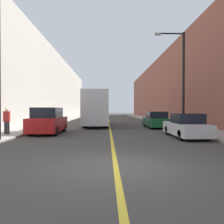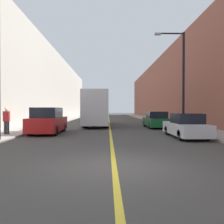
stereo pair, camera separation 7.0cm
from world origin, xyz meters
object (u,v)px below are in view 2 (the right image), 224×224
(bus, at_px, (97,108))
(street_lamp_left, at_px, (2,55))
(pedestrian, at_px, (6,120))
(car_right_near, at_px, (186,127))
(car_right_mid, at_px, (156,120))
(street_lamp_right, at_px, (181,74))
(parked_suv_left, at_px, (48,122))

(bus, height_order, street_lamp_left, street_lamp_left)
(street_lamp_left, bearing_deg, bus, 69.37)
(pedestrian, bearing_deg, car_right_near, -4.28)
(bus, height_order, car_right_near, bus)
(car_right_mid, height_order, pedestrian, pedestrian)
(street_lamp_right, xyz_separation_m, pedestrian, (-12.69, -3.57, -3.62))
(bus, bearing_deg, street_lamp_left, -110.63)
(parked_suv_left, height_order, car_right_near, parked_suv_left)
(parked_suv_left, distance_m, pedestrian, 2.76)
(street_lamp_left, bearing_deg, street_lamp_right, 27.58)
(street_lamp_left, bearing_deg, car_right_near, 9.15)
(car_right_mid, bearing_deg, street_lamp_right, -64.19)
(bus, relative_size, pedestrian, 5.78)
(parked_suv_left, relative_size, street_lamp_right, 0.57)
(bus, relative_size, car_right_mid, 2.15)
(bus, bearing_deg, street_lamp_right, -39.07)
(street_lamp_right, bearing_deg, car_right_near, -105.03)
(bus, height_order, car_right_mid, bus)
(parked_suv_left, relative_size, street_lamp_left, 0.57)
(car_right_near, height_order, street_lamp_left, street_lamp_left)
(pedestrian, bearing_deg, street_lamp_right, 15.70)
(bus, relative_size, street_lamp_left, 1.26)
(car_right_near, bearing_deg, street_lamp_right, 74.97)
(parked_suv_left, xyz_separation_m, car_right_mid, (9.01, 4.93, -0.18))
(parked_suv_left, bearing_deg, bus, 67.88)
(bus, distance_m, car_right_near, 11.99)
(parked_suv_left, bearing_deg, pedestrian, -145.57)
(bus, distance_m, street_lamp_right, 9.71)
(pedestrian, bearing_deg, parked_suv_left, 34.43)
(car_right_mid, relative_size, pedestrian, 2.69)
(car_right_near, height_order, street_lamp_right, street_lamp_right)
(bus, distance_m, pedestrian, 10.94)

